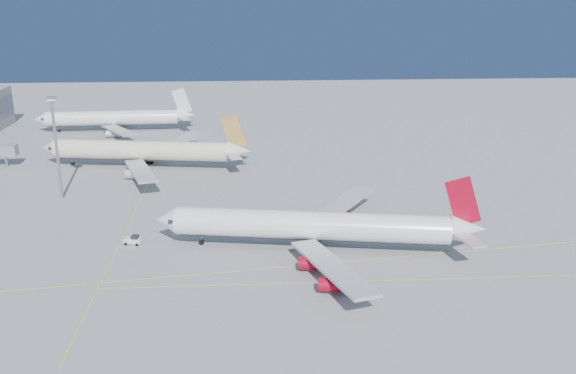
% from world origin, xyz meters
% --- Properties ---
extents(ground, '(500.00, 500.00, 0.00)m').
position_xyz_m(ground, '(0.00, 0.00, 0.00)').
color(ground, slate).
rests_on(ground, ground).
extents(taxiway_lines, '(118.86, 140.00, 0.02)m').
position_xyz_m(taxiway_lines, '(-14.71, 6.34, 0.01)').
color(taxiway_lines, yellow).
rests_on(taxiway_lines, ground).
extents(airliner_virgin, '(69.33, 61.62, 17.16)m').
position_xyz_m(airliner_virgin, '(2.61, 1.81, 5.17)').
color(airliner_virgin, white).
rests_on(airliner_virgin, ground).
extents(airliner_etihad, '(65.61, 60.02, 17.15)m').
position_xyz_m(airliner_etihad, '(-42.91, 68.43, 5.22)').
color(airliner_etihad, beige).
rests_on(airliner_etihad, ground).
extents(airliner_third, '(60.41, 55.75, 16.22)m').
position_xyz_m(airliner_third, '(-61.73, 120.90, 4.91)').
color(airliner_third, white).
rests_on(airliner_third, ground).
extents(pushback_tug, '(3.90, 2.85, 2.02)m').
position_xyz_m(pushback_tug, '(-36.88, 7.21, 0.94)').
color(pushback_tug, white).
rests_on(pushback_tug, ground).
extents(light_mast, '(2.31, 2.31, 26.77)m').
position_xyz_m(light_mast, '(-60.73, 39.82, 15.80)').
color(light_mast, gray).
rests_on(light_mast, ground).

